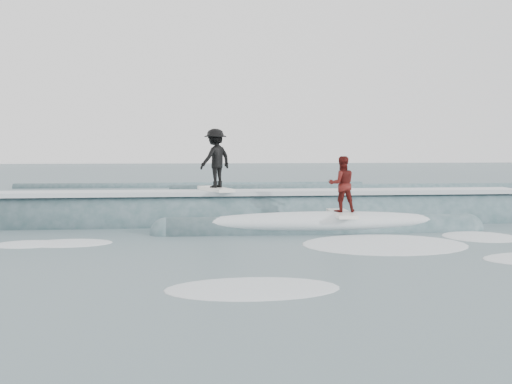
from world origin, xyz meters
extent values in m
plane|color=#41565F|center=(0.00, 0.00, 0.00)|extent=(160.00, 160.00, 0.00)
cylinder|color=#335256|center=(0.00, 4.17, 0.00)|extent=(20.04, 1.88, 1.88)
cylinder|color=#335256|center=(1.80, 1.97, 0.00)|extent=(9.00, 0.97, 0.97)
sphere|color=#335256|center=(-2.70, 1.97, 0.00)|extent=(0.97, 0.97, 0.97)
sphere|color=#335256|center=(6.30, 1.97, 0.00)|extent=(0.97, 0.97, 0.97)
cube|color=white|center=(0.00, 4.17, 1.01)|extent=(18.00, 1.30, 0.14)
ellipsoid|color=white|center=(1.80, 1.97, 0.30)|extent=(7.60, 1.30, 0.60)
cube|color=white|center=(-1.22, 4.17, 1.13)|extent=(1.19, 2.07, 0.10)
imported|color=black|center=(-1.22, 4.17, 2.13)|extent=(1.38, 1.36, 1.91)
cube|color=white|center=(2.41, 1.97, 0.54)|extent=(0.64, 2.02, 0.10)
imported|color=#52120F|center=(2.41, 1.97, 1.41)|extent=(0.81, 0.64, 1.64)
ellipsoid|color=white|center=(2.94, -0.35, 0.00)|extent=(3.85, 2.63, 0.10)
ellipsoid|color=white|center=(-6.15, 0.58, 0.00)|extent=(2.07, 1.41, 0.10)
ellipsoid|color=white|center=(-0.87, -4.60, 0.00)|extent=(2.77, 1.89, 0.10)
ellipsoid|color=white|center=(6.00, 0.57, 0.00)|extent=(2.42, 1.65, 0.10)
ellipsoid|color=white|center=(-5.14, 0.64, 0.00)|extent=(2.54, 1.73, 0.10)
cylinder|color=#335256|center=(-7.22, 14.00, 0.00)|extent=(22.00, 0.70, 0.70)
cylinder|color=#335256|center=(7.62, 18.00, 0.00)|extent=(22.00, 0.80, 0.80)
cylinder|color=#335256|center=(-2.08, 22.00, 0.00)|extent=(22.00, 0.60, 0.60)
camera|label=1|loc=(-1.82, -14.37, 2.45)|focal=40.00mm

